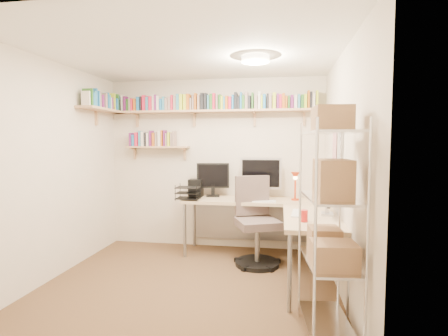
{
  "coord_description": "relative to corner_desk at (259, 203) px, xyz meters",
  "views": [
    {
      "loc": [
        0.98,
        -3.63,
        1.57
      ],
      "look_at": [
        0.3,
        0.55,
        1.26
      ],
      "focal_mm": 28.0,
      "sensor_mm": 36.0,
      "label": 1
    }
  ],
  "objects": [
    {
      "name": "office_chair",
      "position": [
        -0.02,
        -0.11,
        -0.3
      ],
      "size": [
        0.65,
        0.66,
        1.13
      ],
      "rotation": [
        0.0,
        0.0,
        0.4
      ],
      "color": "black",
      "rests_on": "ground"
    },
    {
      "name": "room_shell",
      "position": [
        -0.69,
        -0.92,
        0.78
      ],
      "size": [
        3.24,
        3.04,
        2.52
      ],
      "color": "beige",
      "rests_on": "ground"
    },
    {
      "name": "wire_rack",
      "position": [
        0.66,
        -1.81,
        0.32
      ],
      "size": [
        0.43,
        0.78,
        1.84
      ],
      "rotation": [
        0.0,
        0.0,
        0.09
      ],
      "color": "silver",
      "rests_on": "ground"
    },
    {
      "name": "wall_shelves",
      "position": [
        -1.1,
        0.38,
        1.26
      ],
      "size": [
        3.12,
        1.09,
        0.8
      ],
      "color": "tan",
      "rests_on": "ground"
    },
    {
      "name": "corner_desk",
      "position": [
        0.0,
        0.0,
        0.0
      ],
      "size": [
        2.09,
        1.99,
        1.36
      ],
      "color": "#D9BC8D",
      "rests_on": "ground"
    },
    {
      "name": "ground",
      "position": [
        -0.7,
        -0.92,
        -0.77
      ],
      "size": [
        3.2,
        3.2,
        0.0
      ],
      "primitive_type": "plane",
      "color": "#49301F",
      "rests_on": "ground"
    }
  ]
}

